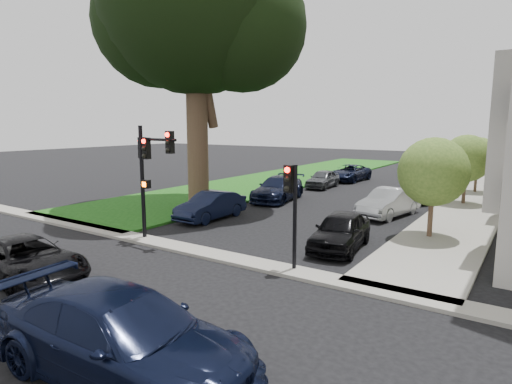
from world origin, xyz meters
The scene contains 20 objects.
ground centered at (0.00, 0.00, 0.00)m, with size 140.00×140.00×0.00m, color black.
grass_strip centered at (-9.00, 24.00, 0.06)m, with size 8.00×44.00×0.12m, color #0D3D0B.
sidewalk_right centered at (6.75, 24.00, 0.06)m, with size 3.50×44.00×0.12m, color #9B9787.
sidewalk_cross centered at (0.00, 2.00, 0.06)m, with size 60.00×1.00×0.12m, color #9B9787.
small_tree_a centered at (6.20, 9.00, 2.86)m, with size 2.87×2.87×4.31m.
small_tree_b centered at (6.20, 18.26, 2.81)m, with size 2.82×2.82×4.23m.
small_tree_c centered at (6.20, 23.56, 2.63)m, with size 2.63×2.63×3.95m.
traffic_signal_main centered at (-3.42, 2.23, 3.29)m, with size 2.33×0.60×4.78m.
traffic_signal_secondary centered at (3.26, 2.19, 2.48)m, with size 0.45×0.36×3.55m.
car_cross_near centered at (-3.23, -3.13, 0.66)m, with size 2.20×4.78×1.33m, color black.
car_cross_far centered at (3.53, -4.88, 0.84)m, with size 2.35×5.79×1.68m, color black.
car_parked_0 centered at (3.61, 5.54, 0.72)m, with size 1.71×4.24×1.45m, color black.
car_parked_1 centered at (3.40, 12.53, 0.74)m, with size 1.56×4.48×1.48m, color #999BA0.
car_parked_2 centered at (3.63, 18.33, 0.65)m, with size 2.17×4.71×1.31m, color #3F4247.
car_parked_3 centered at (3.66, 24.39, 0.79)m, with size 1.85×4.61×1.57m, color #999BA0.
car_parked_4 centered at (3.96, 30.35, 0.74)m, with size 2.08×5.13×1.49m, color black.
car_parked_5 centered at (-3.97, 6.78, 0.70)m, with size 1.49×4.26×1.40m, color black.
car_parked_6 centered at (-3.93, 13.41, 0.76)m, with size 2.14×5.26×1.53m, color black.
car_parked_7 centered at (-3.89, 20.06, 0.69)m, with size 1.62×4.03×1.37m, color #3F4247.
car_parked_8 centered at (-3.68, 24.96, 0.69)m, with size 2.30×5.00×1.39m, color black.
Camera 1 is at (9.87, -9.79, 4.83)m, focal length 30.00 mm.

